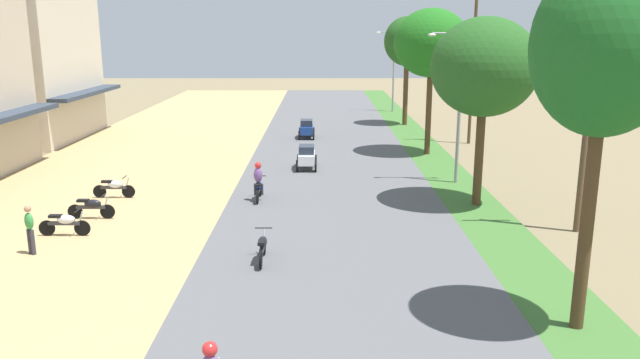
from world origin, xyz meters
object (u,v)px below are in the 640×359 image
object	(u,v)px
parked_motorbike_fifth	(117,186)
median_tree_fourth	(410,42)
parked_motorbike_third	(68,222)
streetlamp_mid	(396,65)
pedestrian_on_shoulder	(33,227)
streetlamp_near	(463,96)
utility_pole_near	(593,94)
parked_motorbike_fourth	(94,206)
utility_pole_far	(476,62)
median_tree_third	(434,43)
car_hatchback_white	(309,156)
motorbike_ahead_third	(265,246)
motorbike_ahead_fourth	(261,182)
car_hatchback_blue	(309,128)
median_tree_second	(487,68)
median_tree_nearest	(609,49)

from	to	relation	value
parked_motorbike_fifth	median_tree_fourth	bearing A→B (deg)	54.18
parked_motorbike_third	streetlamp_mid	xyz separation A→B (m)	(15.35, 34.07, 3.61)
pedestrian_on_shoulder	streetlamp_near	distance (m)	18.71
median_tree_fourth	streetlamp_mid	size ratio (longest dim) A/B	1.14
streetlamp_near	utility_pole_near	size ratio (longest dim) A/B	0.74
utility_pole_near	pedestrian_on_shoulder	bearing A→B (deg)	-172.40
parked_motorbike_fourth	pedestrian_on_shoulder	size ratio (longest dim) A/B	1.11
parked_motorbike_fifth	streetlamp_near	size ratio (longest dim) A/B	0.26
parked_motorbike_third	utility_pole_far	size ratio (longest dim) A/B	0.18
median_tree_third	utility_pole_far	world-z (taller)	utility_pole_far
parked_motorbike_fourth	streetlamp_near	distance (m)	16.62
car_hatchback_white	median_tree_fourth	bearing A→B (deg)	65.28
utility_pole_far	motorbike_ahead_third	xyz separation A→B (m)	(-11.33, -20.96, -4.57)
streetlamp_near	utility_pole_far	world-z (taller)	utility_pole_far
utility_pole_near	motorbike_ahead_fourth	bearing A→B (deg)	161.54
streetlamp_near	car_hatchback_blue	distance (m)	14.69
median_tree_second	utility_pole_near	world-z (taller)	utility_pole_near
parked_motorbike_third	median_tree_third	xyz separation A→B (m)	(15.16, 14.76, 5.80)
pedestrian_on_shoulder	median_tree_second	size ratio (longest dim) A/B	0.21
median_tree_nearest	motorbike_ahead_third	distance (m)	10.99
parked_motorbike_fourth	parked_motorbike_fifth	size ratio (longest dim) A/B	1.00
streetlamp_mid	median_tree_second	bearing A→B (deg)	-89.93
median_tree_second	motorbike_ahead_fourth	bearing A→B (deg)	176.33
parked_motorbike_fifth	motorbike_ahead_fourth	xyz separation A→B (m)	(6.24, -0.43, 0.30)
parked_motorbike_third	car_hatchback_white	xyz separation A→B (m)	(8.23, 10.69, 0.19)
median_tree_third	motorbike_ahead_fourth	distance (m)	14.53
car_hatchback_white	car_hatchback_blue	bearing A→B (deg)	91.22
streetlamp_mid	car_hatchback_blue	xyz separation A→B (m)	(-7.33, -13.96, -3.41)
pedestrian_on_shoulder	median_tree_fourth	bearing A→B (deg)	60.69
streetlamp_near	utility_pole_far	distance (m)	11.14
pedestrian_on_shoulder	utility_pole_near	world-z (taller)	utility_pole_near
streetlamp_mid	motorbike_ahead_fourth	xyz separation A→B (m)	(-9.02, -29.45, -3.30)
streetlamp_near	motorbike_ahead_third	world-z (taller)	streetlamp_near
median_tree_third	median_tree_fourth	bearing A→B (deg)	88.90
parked_motorbike_fifth	car_hatchback_blue	size ratio (longest dim) A/B	0.90
pedestrian_on_shoulder	motorbike_ahead_third	size ratio (longest dim) A/B	0.90
median_tree_third	parked_motorbike_fifth	bearing A→B (deg)	-147.17
median_tree_fourth	car_hatchback_blue	world-z (taller)	median_tree_fourth
streetlamp_mid	car_hatchback_white	xyz separation A→B (m)	(-7.13, -23.37, -3.41)
median_tree_second	car_hatchback_blue	distance (m)	18.34
streetlamp_near	car_hatchback_blue	xyz separation A→B (m)	(-7.33, 12.27, -3.41)
car_hatchback_blue	parked_motorbike_fourth	bearing A→B (deg)	-113.38
parked_motorbike_third	median_tree_second	world-z (taller)	median_tree_second
parked_motorbike_third	parked_motorbike_fourth	size ratio (longest dim) A/B	1.00
motorbike_ahead_third	motorbike_ahead_fourth	size ratio (longest dim) A/B	1.00
parked_motorbike_fifth	parked_motorbike_fourth	bearing A→B (deg)	-87.88
parked_motorbike_third	streetlamp_near	size ratio (longest dim) A/B	0.26
pedestrian_on_shoulder	median_tree_second	world-z (taller)	median_tree_second
median_tree_second	parked_motorbike_third	bearing A→B (deg)	-165.30
median_tree_nearest	streetlamp_mid	xyz separation A→B (m)	(0.19, 40.90, -2.53)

